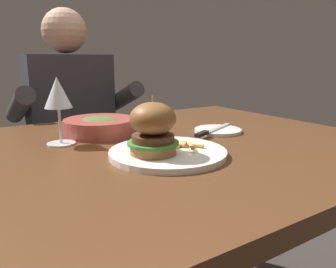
% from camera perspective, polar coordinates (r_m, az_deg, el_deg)
% --- Properties ---
extents(dining_table, '(1.35, 0.94, 0.74)m').
position_cam_1_polar(dining_table, '(0.87, -5.38, -7.57)').
color(dining_table, '#56331C').
rests_on(dining_table, ground).
extents(main_plate, '(0.28, 0.28, 0.01)m').
position_cam_1_polar(main_plate, '(0.77, -0.03, -3.29)').
color(main_plate, white).
rests_on(main_plate, dining_table).
extents(burger_sandwich, '(0.12, 0.12, 0.13)m').
position_cam_1_polar(burger_sandwich, '(0.73, -2.64, 1.00)').
color(burger_sandwich, '#9E6B38').
rests_on(burger_sandwich, main_plate).
extents(fries_pile, '(0.08, 0.11, 0.02)m').
position_cam_1_polar(fries_pile, '(0.79, 2.11, -1.77)').
color(fries_pile, '#EABC5B').
rests_on(fries_pile, main_plate).
extents(wine_glass, '(0.07, 0.07, 0.18)m').
position_cam_1_polar(wine_glass, '(0.90, -18.65, 6.37)').
color(wine_glass, silver).
rests_on(wine_glass, dining_table).
extents(bread_plate, '(0.15, 0.15, 0.01)m').
position_cam_1_polar(bread_plate, '(1.03, 8.67, 0.62)').
color(bread_plate, white).
rests_on(bread_plate, dining_table).
extents(table_knife, '(0.21, 0.10, 0.01)m').
position_cam_1_polar(table_knife, '(0.98, 7.46, 0.59)').
color(table_knife, silver).
rests_on(table_knife, bread_plate).
extents(soup_bowl, '(0.21, 0.21, 0.05)m').
position_cam_1_polar(soup_bowl, '(1.00, -11.81, 1.41)').
color(soup_bowl, '#B24C42').
rests_on(soup_bowl, dining_table).
extents(diner_person, '(0.51, 0.36, 1.18)m').
position_cam_1_polar(diner_person, '(1.58, -16.29, -2.17)').
color(diner_person, '#282833').
rests_on(diner_person, ground).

